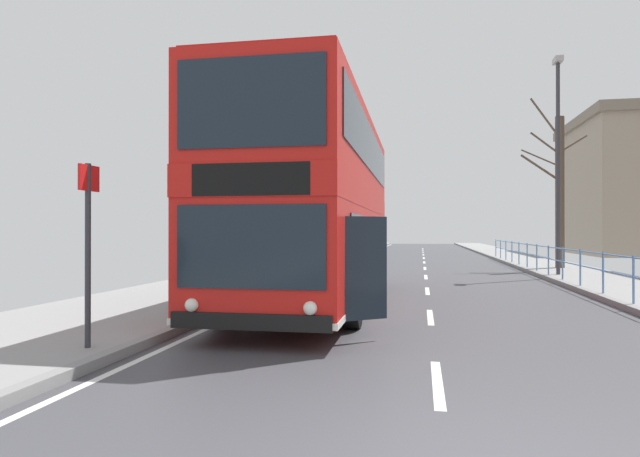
{
  "coord_description": "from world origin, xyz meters",
  "views": [
    {
      "loc": [
        -0.19,
        -3.74,
        1.76
      ],
      "look_at": [
        -2.5,
        8.51,
        1.81
      ],
      "focal_mm": 30.11,
      "sensor_mm": 36.0,
      "label": 1
    }
  ],
  "objects_px": {
    "double_decker_bus_main": "(319,205)",
    "street_lamp_far_side": "(558,149)",
    "bus_stop_sign_near": "(88,234)",
    "bare_tree_far_00": "(559,189)"
  },
  "relations": [
    {
      "from": "bare_tree_far_00",
      "to": "street_lamp_far_side",
      "type": "bearing_deg",
      "value": -103.81
    },
    {
      "from": "bus_stop_sign_near",
      "to": "bare_tree_far_00",
      "type": "xyz_separation_m",
      "value": [
        10.52,
        18.42,
        1.9
      ]
    },
    {
      "from": "double_decker_bus_main",
      "to": "bare_tree_far_00",
      "type": "height_order",
      "value": "bare_tree_far_00"
    },
    {
      "from": "double_decker_bus_main",
      "to": "street_lamp_far_side",
      "type": "relative_size",
      "value": 1.38
    },
    {
      "from": "bus_stop_sign_near",
      "to": "double_decker_bus_main",
      "type": "bearing_deg",
      "value": 71.18
    },
    {
      "from": "double_decker_bus_main",
      "to": "bus_stop_sign_near",
      "type": "xyz_separation_m",
      "value": [
        -2.09,
        -6.13,
        -0.67
      ]
    },
    {
      "from": "double_decker_bus_main",
      "to": "bare_tree_far_00",
      "type": "distance_m",
      "value": 14.95
    },
    {
      "from": "double_decker_bus_main",
      "to": "street_lamp_far_side",
      "type": "height_order",
      "value": "street_lamp_far_side"
    },
    {
      "from": "bus_stop_sign_near",
      "to": "street_lamp_far_side",
      "type": "relative_size",
      "value": 0.32
    },
    {
      "from": "bare_tree_far_00",
      "to": "double_decker_bus_main",
      "type": "bearing_deg",
      "value": -124.45
    }
  ]
}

